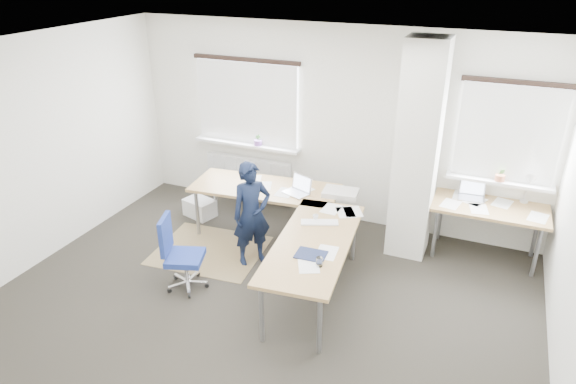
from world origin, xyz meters
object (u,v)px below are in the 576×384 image
at_px(desk_side, 491,209).
at_px(desk_main, 291,214).
at_px(person, 252,214).
at_px(task_chair, 183,268).

bearing_deg(desk_side, desk_main, -154.49).
bearing_deg(person, task_chair, -167.59).
height_order(desk_main, person, person).
bearing_deg(desk_main, person, -164.71).
relative_size(desk_side, person, 1.03).
bearing_deg(desk_main, task_chair, -139.27).
xyz_separation_m(desk_main, person, (-0.46, -0.18, -0.01)).
bearing_deg(task_chair, desk_main, 27.80).
bearing_deg(desk_main, desk_side, 20.30).
relative_size(desk_main, desk_side, 1.88).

